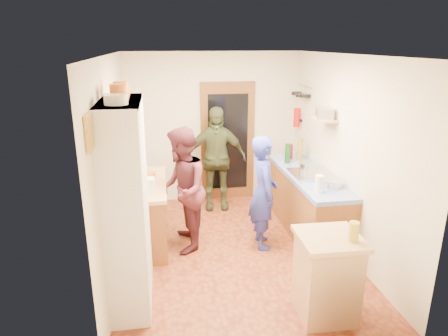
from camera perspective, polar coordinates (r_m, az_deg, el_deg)
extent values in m
cube|color=brown|center=(5.62, 1.37, -11.75)|extent=(3.00, 4.00, 0.02)
cube|color=silver|center=(4.91, 1.60, 16.01)|extent=(3.00, 4.00, 0.02)
cube|color=beige|center=(7.04, -1.55, 5.73)|extent=(3.00, 0.02, 2.60)
cube|color=beige|center=(3.29, 8.00, -8.66)|extent=(3.00, 0.02, 2.60)
cube|color=beige|center=(5.07, -15.56, 0.35)|extent=(0.02, 4.00, 2.60)
cube|color=beige|center=(5.58, 16.90, 1.81)|extent=(0.02, 4.00, 2.60)
cube|color=brown|center=(7.09, 0.52, 3.75)|extent=(0.95, 0.06, 2.10)
cube|color=black|center=(7.06, 0.57, 3.69)|extent=(0.70, 0.02, 1.70)
cube|color=silver|center=(4.36, -13.65, -5.10)|extent=(0.40, 1.20, 2.20)
cube|color=silver|center=(4.08, -14.74, 9.06)|extent=(0.40, 1.14, 0.04)
cylinder|color=white|center=(3.79, -15.18, 9.42)|extent=(0.21, 0.21, 0.09)
cylinder|color=orange|center=(4.14, -14.75, 10.50)|extent=(0.18, 0.18, 0.15)
cylinder|color=orange|center=(4.40, -14.45, 10.91)|extent=(0.17, 0.17, 0.15)
cube|color=brown|center=(5.76, -11.33, -6.52)|extent=(0.60, 1.40, 0.85)
cube|color=tan|center=(5.60, -11.60, -2.30)|extent=(0.64, 1.44, 0.05)
cube|color=white|center=(5.17, -11.28, -2.53)|extent=(0.28, 0.20, 0.19)
cylinder|color=white|center=(5.49, -12.22, -1.40)|extent=(0.21, 0.21, 0.19)
cylinder|color=orange|center=(5.70, -10.80, -1.12)|extent=(0.25, 0.25, 0.09)
cube|color=tan|center=(6.08, -11.27, -0.30)|extent=(0.32, 0.24, 0.02)
cube|color=brown|center=(6.18, 11.59, -4.91)|extent=(0.60, 2.20, 0.84)
cube|color=#022FAA|center=(6.02, 11.85, -0.95)|extent=(0.62, 2.22, 0.06)
cube|color=silver|center=(5.89, 12.31, -0.87)|extent=(0.55, 0.58, 0.04)
cylinder|color=silver|center=(5.92, 11.64, 0.10)|extent=(0.19, 0.19, 0.13)
cylinder|color=#143F14|center=(6.39, 9.04, 2.07)|extent=(0.10, 0.10, 0.32)
cylinder|color=#591419|center=(6.64, 9.52, 2.34)|extent=(0.08, 0.08, 0.25)
cylinder|color=olive|center=(6.61, 10.80, 2.64)|extent=(0.11, 0.11, 0.35)
cylinder|color=white|center=(5.23, 13.43, -2.23)|extent=(0.13, 0.13, 0.23)
cylinder|color=silver|center=(5.49, 15.17, -2.13)|extent=(0.33, 0.33, 0.10)
cube|color=tan|center=(4.37, 14.42, -15.03)|extent=(0.56, 0.56, 0.86)
cube|color=tan|center=(4.14, 14.90, -9.71)|extent=(0.64, 0.64, 0.05)
cube|color=white|center=(4.16, 14.01, -9.35)|extent=(0.36, 0.29, 0.02)
cylinder|color=#AD9E2D|center=(4.06, 18.05, -8.63)|extent=(0.10, 0.10, 0.20)
cylinder|color=silver|center=(6.81, 11.49, 11.38)|extent=(0.02, 0.65, 0.02)
cylinder|color=black|center=(6.64, 11.46, 10.10)|extent=(0.18, 0.18, 0.05)
cylinder|color=black|center=(6.83, 10.86, 10.16)|extent=(0.16, 0.16, 0.05)
cylinder|color=black|center=(7.01, 10.31, 10.47)|extent=(0.17, 0.17, 0.05)
cube|color=tan|center=(5.84, 14.11, 6.74)|extent=(0.26, 0.42, 0.03)
cube|color=silver|center=(5.82, 14.17, 7.61)|extent=(0.29, 0.35, 0.15)
cube|color=black|center=(7.06, 10.78, 6.70)|extent=(0.06, 0.10, 0.04)
cylinder|color=red|center=(7.03, 10.34, 7.10)|extent=(0.11, 0.11, 0.32)
cube|color=gold|center=(3.39, -18.69, 4.84)|extent=(0.03, 0.25, 0.30)
imported|color=#2A35A1|center=(5.45, 5.98, -3.56)|extent=(0.40, 0.59, 1.58)
imported|color=#4D1F28|center=(5.40, -5.71, -3.02)|extent=(0.69, 0.86, 1.71)
imported|color=#363D23|center=(6.69, -1.11, 1.35)|extent=(1.06, 0.51, 1.75)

